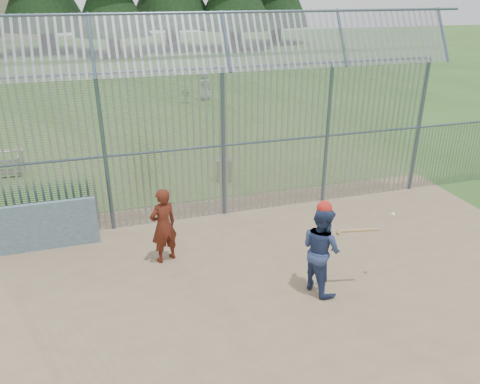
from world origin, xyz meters
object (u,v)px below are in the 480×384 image
object	(u,v)px
batter	(321,249)
trash_can	(224,170)
dugout_wall	(43,226)
onlooker	(163,226)

from	to	relation	value
batter	trash_can	bearing A→B (deg)	-12.66
dugout_wall	trash_can	xyz separation A→B (m)	(5.24, 2.96, -0.24)
dugout_wall	onlooker	distance (m)	3.00
dugout_wall	batter	xyz separation A→B (m)	(5.55, -3.39, 0.34)
dugout_wall	batter	distance (m)	6.52
onlooker	trash_can	world-z (taller)	onlooker
dugout_wall	batter	bearing A→B (deg)	-31.43
dugout_wall	batter	size ratio (longest dim) A/B	1.33
trash_can	dugout_wall	bearing A→B (deg)	-150.51
batter	dugout_wall	bearing A→B (deg)	43.11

